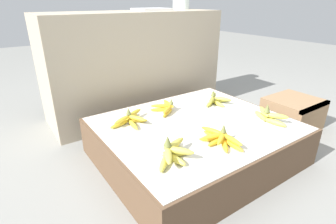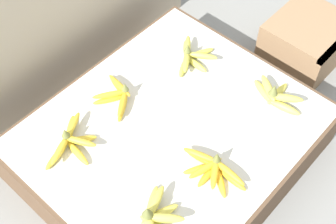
{
  "view_description": "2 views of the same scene",
  "coord_description": "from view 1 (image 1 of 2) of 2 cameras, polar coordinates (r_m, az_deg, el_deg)",
  "views": [
    {
      "loc": [
        -0.87,
        -0.99,
        0.85
      ],
      "look_at": [
        -0.12,
        0.1,
        0.28
      ],
      "focal_mm": 28.0,
      "sensor_mm": 36.0,
      "label": 1
    },
    {
      "loc": [
        -0.73,
        -0.65,
        1.62
      ],
      "look_at": [
        0.01,
        0.02,
        0.28
      ],
      "focal_mm": 50.0,
      "sensor_mm": 36.0,
      "label": 2
    }
  ],
  "objects": [
    {
      "name": "banana_bunch_front_midleft",
      "position": [
        1.27,
        11.34,
        -5.62
      ],
      "size": [
        0.14,
        0.25,
        0.09
      ],
      "color": "gold",
      "rests_on": "display_platform"
    },
    {
      "name": "foam_tray_white",
      "position": [
        2.08,
        -3.5,
        21.4
      ],
      "size": [
        0.25,
        0.2,
        0.02
      ],
      "color": "white",
      "rests_on": "back_vendor_table"
    },
    {
      "name": "display_platform",
      "position": [
        1.51,
        5.88,
        -6.21
      ],
      "size": [
        1.02,
        0.87,
        0.22
      ],
      "color": "brown",
      "rests_on": "ground_plane"
    },
    {
      "name": "banana_bunch_front_left",
      "position": [
        1.13,
        0.99,
        -8.74
      ],
      "size": [
        0.22,
        0.18,
        0.11
      ],
      "color": "#DBCC4C",
      "rests_on": "display_platform"
    },
    {
      "name": "banana_bunch_middle_left",
      "position": [
        1.46,
        -8.15,
        -1.48
      ],
      "size": [
        0.24,
        0.21,
        0.09
      ],
      "color": "gold",
      "rests_on": "display_platform"
    },
    {
      "name": "back_vendor_table",
      "position": [
        2.07,
        -7.24,
        10.13
      ],
      "size": [
        1.33,
        0.44,
        0.78
      ],
      "color": "tan",
      "rests_on": "ground_plane"
    },
    {
      "name": "ground_plane",
      "position": [
        1.57,
        5.71,
        -9.71
      ],
      "size": [
        10.0,
        10.0,
        0.0
      ],
      "primitive_type": "plane",
      "color": "gray"
    },
    {
      "name": "wooden_crate",
      "position": [
        2.07,
        25.45,
        -0.18
      ],
      "size": [
        0.35,
        0.32,
        0.21
      ],
      "color": "#997551",
      "rests_on": "ground_plane"
    },
    {
      "name": "banana_bunch_middle_midleft",
      "position": [
        1.6,
        -0.4,
        1.01
      ],
      "size": [
        0.16,
        0.2,
        0.08
      ],
      "color": "gold",
      "rests_on": "display_platform"
    },
    {
      "name": "banana_bunch_front_midright",
      "position": [
        1.57,
        21.12,
        -0.76
      ],
      "size": [
        0.14,
        0.23,
        0.11
      ],
      "color": "#DBCC4C",
      "rests_on": "display_platform"
    },
    {
      "name": "glass_jar",
      "position": [
        2.42,
        2.87,
        23.19
      ],
      "size": [
        0.15,
        0.15,
        0.15
      ],
      "color": "silver",
      "rests_on": "back_vendor_table"
    },
    {
      "name": "banana_bunch_middle_midright",
      "position": [
        1.75,
        10.3,
        2.67
      ],
      "size": [
        0.22,
        0.19,
        0.09
      ],
      "color": "gold",
      "rests_on": "display_platform"
    }
  ]
}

